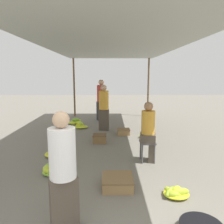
{
  "coord_description": "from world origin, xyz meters",
  "views": [
    {
      "loc": [
        -0.05,
        -1.65,
        1.95
      ],
      "look_at": [
        0.0,
        4.22,
        0.96
      ],
      "focal_mm": 35.0,
      "sensor_mm": 36.0,
      "label": 1
    }
  ],
  "objects_px": {
    "banana_pile_left_1": "(76,122)",
    "banana_pile_left_3": "(81,126)",
    "vendor_foreground": "(63,171)",
    "banana_pile_left_0": "(57,152)",
    "banana_pile_left_2": "(53,169)",
    "banana_pile_right_1": "(147,134)",
    "shopper_walking_far": "(104,107)",
    "shopper_walking_mid": "(101,99)",
    "crate_mid": "(118,182)",
    "banana_pile_right_0": "(175,193)",
    "crate_far": "(123,132)",
    "crate_near": "(100,138)",
    "vendor_seated": "(149,130)",
    "stool": "(147,145)"
  },
  "relations": [
    {
      "from": "banana_pile_left_1",
      "to": "banana_pile_left_3",
      "type": "xyz_separation_m",
      "value": [
        0.31,
        -0.7,
        -0.0
      ]
    },
    {
      "from": "vendor_foreground",
      "to": "banana_pile_left_0",
      "type": "relative_size",
      "value": 2.55
    },
    {
      "from": "banana_pile_left_2",
      "to": "banana_pile_right_1",
      "type": "bearing_deg",
      "value": 47.68
    },
    {
      "from": "banana_pile_right_1",
      "to": "shopper_walking_far",
      "type": "height_order",
      "value": "shopper_walking_far"
    },
    {
      "from": "shopper_walking_mid",
      "to": "shopper_walking_far",
      "type": "relative_size",
      "value": 1.08
    },
    {
      "from": "crate_mid",
      "to": "banana_pile_left_3",
      "type": "bearing_deg",
      "value": 105.71
    },
    {
      "from": "banana_pile_left_2",
      "to": "crate_mid",
      "type": "bearing_deg",
      "value": -23.88
    },
    {
      "from": "crate_mid",
      "to": "shopper_walking_mid",
      "type": "height_order",
      "value": "shopper_walking_mid"
    },
    {
      "from": "banana_pile_right_0",
      "to": "banana_pile_left_0",
      "type": "bearing_deg",
      "value": 142.08
    },
    {
      "from": "banana_pile_left_1",
      "to": "crate_mid",
      "type": "height_order",
      "value": "banana_pile_left_1"
    },
    {
      "from": "banana_pile_right_1",
      "to": "crate_far",
      "type": "xyz_separation_m",
      "value": [
        -0.73,
        0.36,
        -0.01
      ]
    },
    {
      "from": "vendor_foreground",
      "to": "crate_near",
      "type": "bearing_deg",
      "value": 85.82
    },
    {
      "from": "banana_pile_left_1",
      "to": "banana_pile_left_2",
      "type": "xyz_separation_m",
      "value": [
        0.26,
        -4.5,
        0.01
      ]
    },
    {
      "from": "vendor_seated",
      "to": "banana_pile_right_0",
      "type": "xyz_separation_m",
      "value": [
        0.18,
        -1.49,
        -0.66
      ]
    },
    {
      "from": "vendor_foreground",
      "to": "crate_mid",
      "type": "distance_m",
      "value": 1.45
    },
    {
      "from": "banana_pile_left_2",
      "to": "shopper_walking_mid",
      "type": "relative_size",
      "value": 0.34
    },
    {
      "from": "banana_pile_right_1",
      "to": "banana_pile_left_1",
      "type": "bearing_deg",
      "value": 142.57
    },
    {
      "from": "banana_pile_left_1",
      "to": "banana_pile_right_1",
      "type": "bearing_deg",
      "value": -37.43
    },
    {
      "from": "banana_pile_right_0",
      "to": "vendor_foreground",
      "type": "bearing_deg",
      "value": -155.2
    },
    {
      "from": "banana_pile_left_1",
      "to": "shopper_walking_far",
      "type": "relative_size",
      "value": 0.38
    },
    {
      "from": "banana_pile_left_3",
      "to": "vendor_foreground",
      "type": "bearing_deg",
      "value": -84.49
    },
    {
      "from": "banana_pile_left_0",
      "to": "crate_mid",
      "type": "bearing_deg",
      "value": -46.82
    },
    {
      "from": "banana_pile_right_0",
      "to": "crate_far",
      "type": "xyz_separation_m",
      "value": [
        -0.61,
        3.77,
        0.02
      ]
    },
    {
      "from": "vendor_seated",
      "to": "banana_pile_left_3",
      "type": "relative_size",
      "value": 2.64
    },
    {
      "from": "banana_pile_left_3",
      "to": "shopper_walking_far",
      "type": "xyz_separation_m",
      "value": [
        0.87,
        -0.3,
        0.77
      ]
    },
    {
      "from": "vendor_foreground",
      "to": "crate_near",
      "type": "distance_m",
      "value": 3.74
    },
    {
      "from": "banana_pile_left_0",
      "to": "banana_pile_left_3",
      "type": "relative_size",
      "value": 1.16
    },
    {
      "from": "stool",
      "to": "banana_pile_left_0",
      "type": "height_order",
      "value": "stool"
    },
    {
      "from": "crate_near",
      "to": "vendor_foreground",
      "type": "bearing_deg",
      "value": -94.18
    },
    {
      "from": "banana_pile_left_3",
      "to": "banana_pile_right_0",
      "type": "relative_size",
      "value": 1.16
    },
    {
      "from": "vendor_foreground",
      "to": "vendor_seated",
      "type": "height_order",
      "value": "vendor_foreground"
    },
    {
      "from": "vendor_foreground",
      "to": "banana_pile_right_0",
      "type": "relative_size",
      "value": 3.44
    },
    {
      "from": "vendor_foreground",
      "to": "banana_pile_left_2",
      "type": "bearing_deg",
      "value": 109.28
    },
    {
      "from": "banana_pile_right_0",
      "to": "crate_mid",
      "type": "xyz_separation_m",
      "value": [
        -0.92,
        0.31,
        0.03
      ]
    },
    {
      "from": "stool",
      "to": "banana_pile_left_0",
      "type": "distance_m",
      "value": 2.2
    },
    {
      "from": "crate_near",
      "to": "crate_far",
      "type": "relative_size",
      "value": 0.95
    },
    {
      "from": "banana_pile_left_1",
      "to": "shopper_walking_far",
      "type": "xyz_separation_m",
      "value": [
        1.18,
        -1.0,
        0.76
      ]
    },
    {
      "from": "vendor_foreground",
      "to": "crate_mid",
      "type": "bearing_deg",
      "value": 56.34
    },
    {
      "from": "banana_pile_right_1",
      "to": "crate_near",
      "type": "xyz_separation_m",
      "value": [
        -1.47,
        -0.49,
        0.02
      ]
    },
    {
      "from": "banana_pile_right_1",
      "to": "shopper_walking_mid",
      "type": "distance_m",
      "value": 3.29
    },
    {
      "from": "crate_near",
      "to": "shopper_walking_mid",
      "type": "height_order",
      "value": "shopper_walking_mid"
    },
    {
      "from": "stool",
      "to": "crate_far",
      "type": "distance_m",
      "value": 2.34
    },
    {
      "from": "shopper_walking_mid",
      "to": "banana_pile_right_1",
      "type": "bearing_deg",
      "value": -60.75
    },
    {
      "from": "vendor_foreground",
      "to": "banana_pile_left_0",
      "type": "height_order",
      "value": "vendor_foreground"
    },
    {
      "from": "banana_pile_left_3",
      "to": "shopper_walking_far",
      "type": "relative_size",
      "value": 0.32
    },
    {
      "from": "vendor_foreground",
      "to": "banana_pile_left_3",
      "type": "relative_size",
      "value": 2.95
    },
    {
      "from": "stool",
      "to": "banana_pile_left_2",
      "type": "bearing_deg",
      "value": -162.9
    },
    {
      "from": "shopper_walking_far",
      "to": "banana_pile_left_2",
      "type": "bearing_deg",
      "value": -104.63
    },
    {
      "from": "banana_pile_right_0",
      "to": "banana_pile_left_2",
      "type": "bearing_deg",
      "value": 158.37
    },
    {
      "from": "stool",
      "to": "vendor_seated",
      "type": "height_order",
      "value": "vendor_seated"
    }
  ]
}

